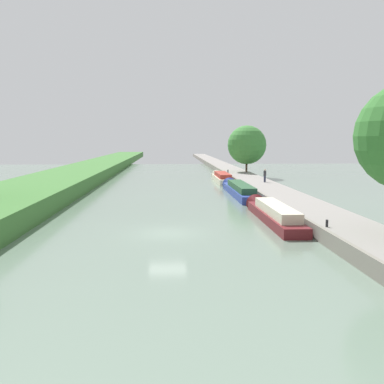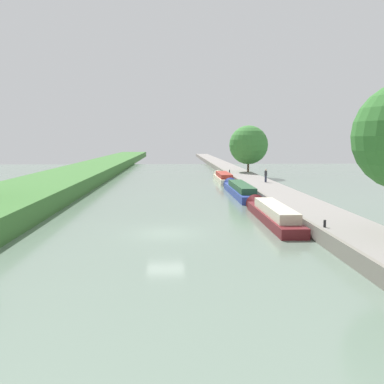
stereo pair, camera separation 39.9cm
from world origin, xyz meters
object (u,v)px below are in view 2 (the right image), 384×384
(narrowboat_blue, at_px, (239,190))
(narrowboat_cream, at_px, (223,178))
(person_walking, at_px, (266,175))
(mooring_bollard_near, at_px, (325,224))
(mooring_bollard_far, at_px, (230,171))
(narrowboat_maroon, at_px, (271,213))

(narrowboat_blue, relative_size, narrowboat_cream, 1.24)
(narrowboat_blue, relative_size, person_walking, 9.08)
(mooring_bollard_near, bearing_deg, person_walking, 84.92)
(mooring_bollard_far, bearing_deg, mooring_bollard_near, -90.00)
(narrowboat_blue, distance_m, mooring_bollard_far, 21.06)
(narrowboat_maroon, distance_m, narrowboat_cream, 30.51)
(narrowboat_maroon, height_order, narrowboat_blue, narrowboat_blue)
(narrowboat_blue, relative_size, mooring_bollard_far, 33.51)
(narrowboat_maroon, xyz_separation_m, mooring_bollard_near, (1.65, -6.82, 0.56))
(narrowboat_cream, bearing_deg, mooring_bollard_near, -87.27)
(person_walking, relative_size, mooring_bollard_near, 3.69)
(narrowboat_blue, bearing_deg, narrowboat_cream, 90.18)
(mooring_bollard_near, height_order, mooring_bollard_far, same)
(narrowboat_cream, xyz_separation_m, mooring_bollard_near, (1.78, -37.33, 0.56))
(narrowboat_maroon, distance_m, mooring_bollard_near, 7.04)
(narrowboat_cream, relative_size, person_walking, 7.34)
(person_walking, distance_m, mooring_bollard_far, 16.14)
(narrowboat_cream, height_order, mooring_bollard_near, narrowboat_cream)
(narrowboat_maroon, height_order, person_walking, person_walking)
(person_walking, distance_m, mooring_bollard_near, 27.11)
(narrowboat_blue, relative_size, mooring_bollard_near, 33.51)
(narrowboat_maroon, relative_size, mooring_bollard_far, 28.65)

